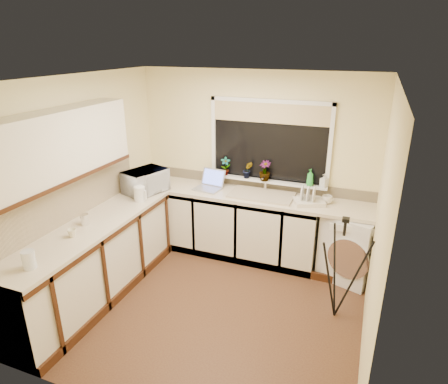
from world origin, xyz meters
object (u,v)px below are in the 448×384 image
laptop (210,184)px  microwave (145,181)px  kettle (140,194)px  soap_bottle_clear (324,181)px  soap_bottle_green (310,178)px  glass_jug (29,260)px  steel_jar (85,220)px  plant_c (265,171)px  tripod (340,269)px  cup_left (72,233)px  plant_a (226,166)px  plant_b (248,170)px  washing_machine (350,246)px  dish_rack (309,202)px  cup_back (327,199)px

laptop → microwave: bearing=-140.7°
kettle → soap_bottle_clear: bearing=23.7°
soap_bottle_green → glass_jug: bearing=-127.6°
steel_jar → microwave: (0.08, 1.10, 0.09)m
plant_c → soap_bottle_green: plant_c is taller
soap_bottle_clear → tripod: bearing=-72.0°
glass_jug → steel_jar: 0.89m
cup_left → plant_a: bearing=65.8°
laptop → plant_a: plant_a is taller
steel_jar → cup_left: 0.29m
steel_jar → plant_b: size_ratio=0.54×
steel_jar → plant_c: bearing=48.0°
tripod → glass_jug: size_ratio=6.95×
plant_a → plant_b: size_ratio=1.09×
kettle → tripod: (2.48, -0.18, -0.41)m
tripod → plant_c: (-1.12, 1.09, 0.60)m
plant_c → soap_bottle_clear: (0.76, 0.03, -0.05)m
soap_bottle_clear → cup_left: bearing=-138.0°
laptop → plant_a: bearing=57.8°
washing_machine → laptop: laptop is taller
plant_a → microwave: bearing=-144.8°
tripod → microwave: (-2.58, 0.48, 0.47)m
laptop → steel_jar: bearing=-109.8°
microwave → plant_c: plant_c is taller
washing_machine → tripod: size_ratio=0.74×
washing_machine → soap_bottle_clear: soap_bottle_clear is taller
dish_rack → washing_machine: bearing=-23.3°
kettle → soap_bottle_green: bearing=25.0°
plant_c → cup_left: bearing=-126.5°
plant_c → cup_back: plant_c is taller
plant_b → plant_c: (0.24, -0.01, 0.02)m
microwave → soap_bottle_clear: 2.30m
washing_machine → glass_jug: glass_jug is taller
tripod → soap_bottle_green: (-0.53, 1.09, 0.58)m
washing_machine → kettle: size_ratio=4.62×
glass_jug → plant_a: 2.76m
laptop → soap_bottle_clear: 1.50m
washing_machine → laptop: size_ratio=2.20×
microwave → soap_bottle_green: (2.04, 0.61, 0.11)m
soap_bottle_green → cup_back: 0.35m
laptop → soap_bottle_clear: (1.48, 0.18, 0.17)m
plant_b → cup_left: plant_b is taller
dish_rack → cup_back: bearing=2.9°
cup_left → microwave: bearing=89.4°
laptop → glass_jug: (-0.69, -2.43, 0.02)m
tripod → dish_rack: bearing=125.6°
glass_jug → dish_rack: bearing=49.0°
kettle → steel_jar: size_ratio=1.49×
steel_jar → kettle: bearing=77.1°
plant_a → kettle: bearing=-130.4°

